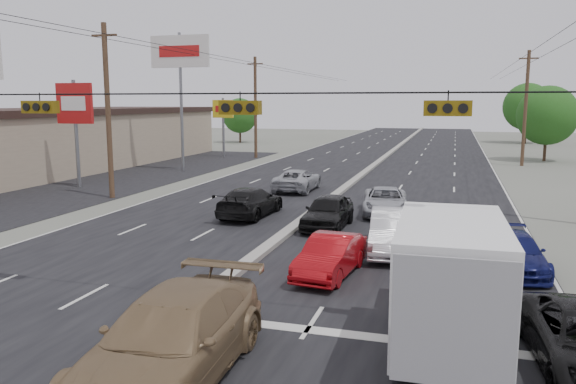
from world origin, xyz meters
name	(u,v)px	position (x,y,z in m)	size (l,w,h in m)	color
ground	(192,309)	(0.00, 0.00, 0.00)	(200.00, 200.00, 0.00)	#606356
road_surface	(364,175)	(0.00, 30.00, 0.00)	(20.00, 160.00, 0.02)	black
center_median	(364,173)	(0.00, 30.00, 0.10)	(0.50, 160.00, 0.20)	gray
strip_mall	(38,143)	(-26.00, 25.00, 2.30)	(12.00, 42.00, 4.60)	tan
parking_lot	(137,174)	(-17.00, 25.00, 0.00)	(10.00, 42.00, 0.02)	black
utility_pole_left_b	(108,110)	(-12.50, 15.00, 5.11)	(1.60, 0.30, 10.00)	#422D1E
utility_pole_left_c	(255,107)	(-12.50, 40.00, 5.11)	(1.60, 0.30, 10.00)	#422D1E
utility_pole_right_c	(526,108)	(12.50, 40.00, 5.11)	(1.60, 0.30, 10.00)	#422D1E
traffic_signals	(236,106)	(1.40, 0.00, 5.49)	(25.00, 0.30, 0.54)	black
pole_sign_mid	(75,109)	(-17.00, 18.00, 5.11)	(2.60, 0.25, 7.00)	slate
pole_sign_billboard	(180,60)	(-14.50, 28.00, 8.87)	(5.00, 0.25, 11.00)	slate
pole_sign_far	(223,114)	(-16.00, 40.00, 4.41)	(2.20, 0.25, 6.00)	slate
tree_left_far	(240,116)	(-22.00, 60.00, 3.72)	(4.80, 4.80, 6.12)	#382619
tree_right_mid	(547,115)	(15.00, 45.00, 4.34)	(5.60, 5.60, 7.14)	#382619
tree_right_far	(527,107)	(16.00, 70.00, 4.96)	(6.40, 6.40, 8.16)	#382619
box_truck	(449,282)	(6.70, -0.66, 1.60)	(2.33, 6.22, 3.12)	black
tan_sedan	(172,340)	(1.40, -3.70, 0.87)	(2.43, 5.97, 1.73)	olive
red_sedan	(331,256)	(3.00, 3.99, 0.65)	(1.38, 3.96, 1.31)	#9E090F
queue_car_a	(328,212)	(1.40, 10.80, 0.75)	(1.76, 4.38, 1.49)	black
queue_car_b	(393,232)	(4.65, 7.48, 0.78)	(1.66, 4.76, 1.57)	silver
queue_car_c	(385,202)	(3.50, 14.62, 0.66)	(2.20, 4.76, 1.32)	#ABADB3
queue_car_d	(514,253)	(8.76, 6.27, 0.61)	(1.72, 4.23, 1.23)	#0F134E
oncoming_near	(250,202)	(-2.83, 12.26, 0.72)	(2.01, 4.95, 1.44)	black
oncoming_far	(297,180)	(-2.77, 20.68, 0.68)	(2.27, 4.93, 1.37)	#A3A5AB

